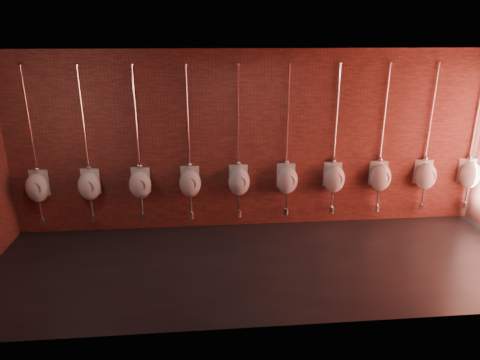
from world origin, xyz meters
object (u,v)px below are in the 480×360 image
object	(u,v)px
urinal_0	(37,187)
urinal_6	(334,178)
urinal_4	(239,181)
urinal_1	(89,185)
urinal_9	(470,174)
urinal_5	(287,179)
urinal_3	(190,182)
urinal_8	(425,175)
urinal_7	(380,177)
urinal_2	(140,184)

from	to	relation	value
urinal_0	urinal_6	bearing A→B (deg)	0.00
urinal_4	urinal_0	bearing A→B (deg)	180.00
urinal_1	urinal_9	bearing A→B (deg)	0.00
urinal_6	urinal_5	bearing A→B (deg)	180.00
urinal_1	urinal_6	xyz separation A→B (m)	(4.37, 0.00, 0.00)
urinal_3	urinal_8	bearing A→B (deg)	0.00
urinal_0	urinal_7	bearing A→B (deg)	0.00
urinal_8	urinal_2	bearing A→B (deg)	180.00
urinal_5	urinal_7	world-z (taller)	same
urinal_6	urinal_8	xyz separation A→B (m)	(1.75, 0.00, 0.00)
urinal_2	urinal_3	world-z (taller)	same
urinal_4	urinal_1	bearing A→B (deg)	180.00
urinal_1	urinal_4	world-z (taller)	same
urinal_0	urinal_3	bearing A→B (deg)	0.00
urinal_0	urinal_8	bearing A→B (deg)	0.00
urinal_8	urinal_0	bearing A→B (deg)	180.00
urinal_9	urinal_1	bearing A→B (deg)	180.00
urinal_6	urinal_7	bearing A→B (deg)	0.00
urinal_7	urinal_8	world-z (taller)	same
urinal_1	urinal_4	bearing A→B (deg)	0.00
urinal_0	urinal_7	world-z (taller)	same
urinal_2	urinal_7	size ratio (longest dim) A/B	1.00
urinal_0	urinal_8	xyz separation A→B (m)	(7.00, 0.00, 0.00)
urinal_1	urinal_2	distance (m)	0.87
urinal_2	urinal_5	world-z (taller)	same
urinal_4	urinal_8	distance (m)	3.50
urinal_6	urinal_9	distance (m)	2.62
urinal_9	urinal_4	bearing A→B (deg)	180.00
urinal_4	urinal_8	world-z (taller)	same
urinal_5	urinal_6	world-z (taller)	same
urinal_8	urinal_9	world-z (taller)	same
urinal_1	urinal_6	world-z (taller)	same
urinal_3	urinal_9	size ratio (longest dim) A/B	1.00
urinal_0	urinal_6	distance (m)	5.25
urinal_7	urinal_9	xyz separation A→B (m)	(1.75, 0.00, 0.00)
urinal_5	urinal_6	bearing A→B (deg)	0.00
urinal_3	urinal_8	xyz separation A→B (m)	(4.37, 0.00, 0.00)
urinal_6	urinal_1	bearing A→B (deg)	180.00
urinal_6	urinal_2	bearing A→B (deg)	180.00
urinal_2	urinal_8	world-z (taller)	same
urinal_6	urinal_8	world-z (taller)	same
urinal_7	urinal_5	bearing A→B (deg)	180.00
urinal_4	urinal_6	world-z (taller)	same
urinal_9	urinal_6	bearing A→B (deg)	180.00
urinal_4	urinal_6	xyz separation A→B (m)	(1.75, 0.00, 0.00)
urinal_3	urinal_9	xyz separation A→B (m)	(5.25, 0.00, 0.00)
urinal_1	urinal_6	size ratio (longest dim) A/B	1.00
urinal_1	urinal_3	xyz separation A→B (m)	(1.75, 0.00, 0.00)
urinal_5	urinal_7	xyz separation A→B (m)	(1.75, 0.00, 0.00)
urinal_7	urinal_1	bearing A→B (deg)	180.00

